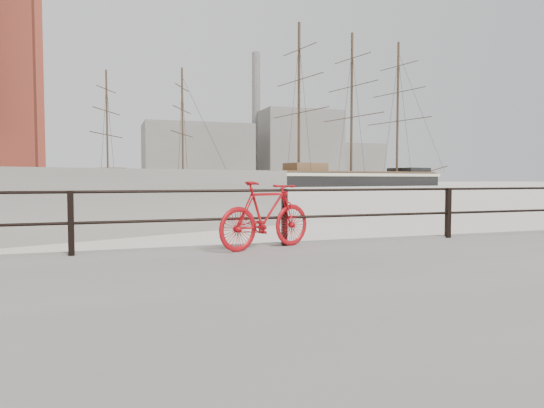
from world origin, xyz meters
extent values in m
plane|color=white|center=(0.00, 0.00, 0.00)|extent=(400.00, 400.00, 0.00)
imported|color=#AD0B12|center=(-3.94, -0.43, 0.92)|extent=(1.87, 0.94, 1.14)
cube|color=gray|center=(20.00, 140.00, 9.00)|extent=(32.00, 18.00, 18.00)
cube|color=gray|center=(55.00, 145.00, 12.00)|extent=(26.00, 20.00, 24.00)
cube|color=gray|center=(78.00, 150.00, 7.00)|extent=(20.00, 16.00, 14.00)
cylinder|color=gray|center=(42.00, 150.00, 22.00)|extent=(2.80, 2.80, 44.00)
camera|label=1|loc=(-6.47, -8.16, 1.54)|focal=32.00mm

